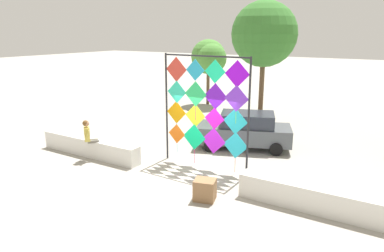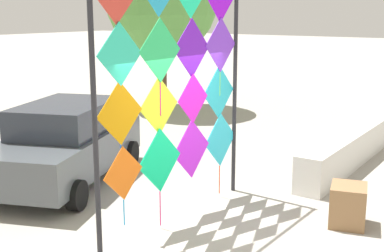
% 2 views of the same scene
% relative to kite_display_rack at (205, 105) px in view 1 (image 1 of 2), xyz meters
% --- Properties ---
extents(ground, '(120.00, 120.00, 0.00)m').
position_rel_kite_display_rack_xyz_m(ground, '(-0.06, -0.97, -2.27)').
color(ground, '#9E998E').
extents(plaza_ledge_left, '(4.70, 0.52, 0.70)m').
position_rel_kite_display_rack_xyz_m(plaza_ledge_left, '(-4.46, -1.27, -1.92)').
color(plaza_ledge_left, silver).
rests_on(plaza_ledge_left, ground).
extents(plaza_ledge_right, '(4.70, 0.52, 0.70)m').
position_rel_kite_display_rack_xyz_m(plaza_ledge_right, '(4.35, -1.27, -1.92)').
color(plaza_ledge_right, silver).
rests_on(plaza_ledge_right, ground).
extents(kite_display_rack, '(3.36, 0.17, 3.98)m').
position_rel_kite_display_rack_xyz_m(kite_display_rack, '(0.00, 0.00, 0.00)').
color(kite_display_rack, '#232328').
rests_on(kite_display_rack, ground).
extents(seated_vendor, '(0.72, 0.74, 1.55)m').
position_rel_kite_display_rack_xyz_m(seated_vendor, '(-4.06, -1.57, -1.36)').
color(seated_vendor, '#666056').
rests_on(seated_vendor, ground).
extents(parked_car, '(4.16, 2.92, 1.49)m').
position_rel_kite_display_rack_xyz_m(parked_car, '(0.31, 2.82, -1.52)').
color(parked_car, '#4C5156').
rests_on(parked_car, ground).
extents(cardboard_box_large, '(0.72, 0.66, 0.62)m').
position_rel_kite_display_rack_xyz_m(cardboard_box_large, '(1.25, -2.24, -1.97)').
color(cardboard_box_large, olive).
rests_on(cardboard_box_large, ground).
extents(tree_far_right, '(2.56, 2.51, 4.26)m').
position_rel_kite_display_rack_xyz_m(tree_far_right, '(-5.24, 9.90, 0.83)').
color(tree_far_right, brown).
rests_on(tree_far_right, ground).
extents(tree_broadleaf, '(3.55, 3.85, 6.29)m').
position_rel_kite_display_rack_xyz_m(tree_broadleaf, '(-0.95, 7.80, 2.40)').
color(tree_broadleaf, brown).
rests_on(tree_broadleaf, ground).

